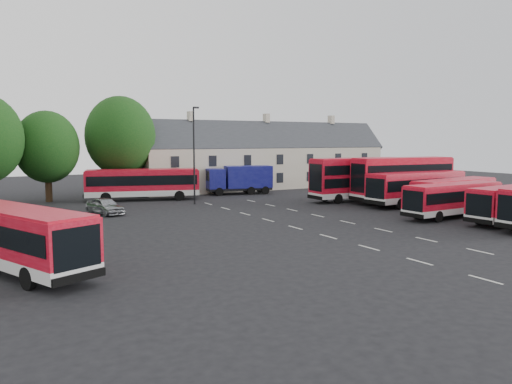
# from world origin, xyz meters

# --- Properties ---
(ground) EXTENTS (140.00, 140.00, 0.00)m
(ground) POSITION_xyz_m (0.00, 0.00, 0.00)
(ground) COLOR black
(ground) RESTS_ON ground
(lane_markings) EXTENTS (5.15, 33.80, 0.01)m
(lane_markings) POSITION_xyz_m (2.50, 2.00, 0.01)
(lane_markings) COLOR beige
(lane_markings) RESTS_ON ground
(terrace_houses) EXTENTS (35.70, 7.13, 10.06)m
(terrace_houses) POSITION_xyz_m (14.00, 30.00, 3.86)
(terrace_houses) COLOR beige
(terrace_houses) RESTS_ON ground
(bus_row_c) EXTENTS (10.29, 2.85, 2.88)m
(bus_row_c) POSITION_xyz_m (14.44, -0.39, 1.73)
(bus_row_c) COLOR silver
(bus_row_c) RESTS_ON ground
(bus_row_d) EXTENTS (10.61, 3.70, 2.94)m
(bus_row_d) POSITION_xyz_m (17.83, 2.27, 1.77)
(bus_row_d) COLOR silver
(bus_row_d) RESTS_ON ground
(bus_row_e) EXTENTS (11.97, 3.46, 3.34)m
(bus_row_e) POSITION_xyz_m (17.76, 6.73, 2.01)
(bus_row_e) COLOR silver
(bus_row_e) RESTS_ON ground
(bus_dd_south) EXTENTS (11.66, 3.50, 4.71)m
(bus_dd_south) POSITION_xyz_m (18.20, 9.07, 2.68)
(bus_dd_south) COLOR silver
(bus_dd_south) RESTS_ON ground
(bus_dd_north) EXTENTS (11.30, 2.90, 4.61)m
(bus_dd_north) POSITION_xyz_m (15.25, 12.55, 2.62)
(bus_dd_north) COLOR silver
(bus_dd_north) RESTS_ON ground
(bus_west) EXTENTS (6.83, 11.53, 3.23)m
(bus_west) POSITION_xyz_m (-19.24, -1.37, 1.94)
(bus_west) COLOR silver
(bus_west) RESTS_ON ground
(bus_north) EXTENTS (12.22, 5.89, 3.37)m
(bus_north) POSITION_xyz_m (-4.94, 24.27, 2.03)
(bus_north) COLOR silver
(bus_north) RESTS_ON ground
(box_truck) EXTENTS (8.11, 4.07, 3.40)m
(box_truck) POSITION_xyz_m (7.14, 24.55, 1.91)
(box_truck) COLOR black
(box_truck) RESTS_ON ground
(silver_car) EXTENTS (2.98, 4.74, 1.50)m
(silver_car) POSITION_xyz_m (-10.88, 15.82, 0.75)
(silver_car) COLOR #9A9DA2
(silver_car) RESTS_ON ground
(lamppost) EXTENTS (0.68, 0.31, 9.86)m
(lamppost) POSITION_xyz_m (-1.31, 18.43, 5.26)
(lamppost) COLOR black
(lamppost) RESTS_ON ground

